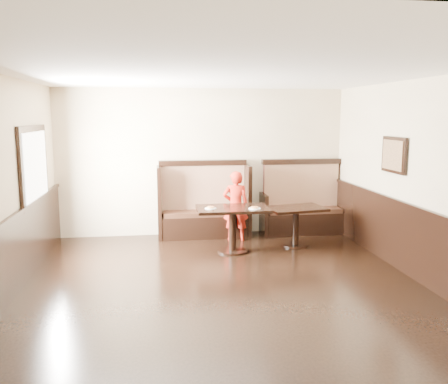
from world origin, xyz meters
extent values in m
plane|color=black|center=(0.00, 0.00, 0.00)|extent=(7.00, 7.00, 0.00)
plane|color=beige|center=(0.00, 3.50, 1.40)|extent=(5.50, 0.00, 5.50)
plane|color=beige|center=(0.00, -3.50, 1.40)|extent=(5.50, 0.00, 5.50)
plane|color=beige|center=(2.75, 0.00, 1.40)|extent=(0.00, 7.00, 7.00)
plane|color=white|center=(0.00, 0.00, 2.80)|extent=(7.00, 7.00, 0.00)
cube|color=black|center=(2.72, 0.00, 0.50)|extent=(0.05, 6.90, 1.00)
cube|color=black|center=(-2.71, 1.90, 1.55)|extent=(0.05, 1.50, 1.20)
cube|color=white|center=(-2.69, 1.90, 1.55)|extent=(0.01, 1.30, 1.00)
cube|color=black|center=(2.71, 1.20, 1.70)|extent=(0.04, 0.70, 0.55)
cube|color=olive|center=(2.69, 1.20, 1.70)|extent=(0.01, 0.60, 0.45)
cube|color=black|center=(0.00, 3.22, 0.21)|extent=(1.60, 0.50, 0.42)
cube|color=black|center=(0.00, 3.22, 0.46)|extent=(1.54, 0.46, 0.09)
cube|color=#521019|center=(0.00, 3.43, 0.90)|extent=(1.60, 0.12, 0.92)
cube|color=black|center=(0.00, 3.43, 1.40)|extent=(1.68, 0.16, 0.10)
cube|color=black|center=(-0.84, 3.32, 0.68)|extent=(0.07, 0.72, 1.36)
cube|color=black|center=(0.84, 3.32, 0.68)|extent=(0.07, 0.72, 1.36)
cube|color=black|center=(1.95, 3.22, 0.21)|extent=(1.50, 0.50, 0.42)
cube|color=black|center=(1.95, 3.22, 0.46)|extent=(1.44, 0.46, 0.09)
cube|color=#521019|center=(1.95, 3.43, 0.90)|extent=(1.50, 0.12, 0.92)
cube|color=black|center=(1.95, 3.43, 1.40)|extent=(1.58, 0.16, 0.10)
cube|color=black|center=(1.16, 3.32, 0.40)|extent=(0.07, 0.72, 0.80)
cube|color=black|center=(2.74, 3.32, 0.40)|extent=(0.07, 0.72, 0.80)
cube|color=black|center=(0.38, 2.15, 0.74)|extent=(1.21, 0.76, 0.05)
cylinder|color=black|center=(0.38, 2.15, 0.36)|extent=(0.12, 0.12, 0.70)
cylinder|color=black|center=(0.38, 2.15, 0.02)|extent=(0.52, 0.52, 0.03)
cube|color=black|center=(1.54, 2.37, 0.67)|extent=(1.09, 0.81, 0.05)
cylinder|color=black|center=(1.54, 2.37, 0.33)|extent=(0.11, 0.11, 0.63)
cylinder|color=black|center=(1.54, 2.37, 0.01)|extent=(0.47, 0.47, 0.03)
imported|color=#B52013|center=(0.55, 2.88, 0.65)|extent=(0.51, 0.37, 1.30)
cylinder|color=white|center=(0.00, 2.10, 0.77)|extent=(0.19, 0.19, 0.01)
cylinder|color=tan|center=(0.00, 2.10, 0.79)|extent=(0.12, 0.12, 0.02)
cylinder|color=#EABA54|center=(0.00, 2.10, 0.80)|extent=(0.10, 0.10, 0.01)
cylinder|color=white|center=(0.72, 1.98, 0.77)|extent=(0.20, 0.20, 0.01)
cylinder|color=tan|center=(0.72, 1.98, 0.79)|extent=(0.12, 0.12, 0.02)
cylinder|color=#EABA54|center=(0.72, 1.98, 0.80)|extent=(0.11, 0.11, 0.01)
camera|label=1|loc=(-0.86, -5.56, 2.30)|focal=38.00mm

